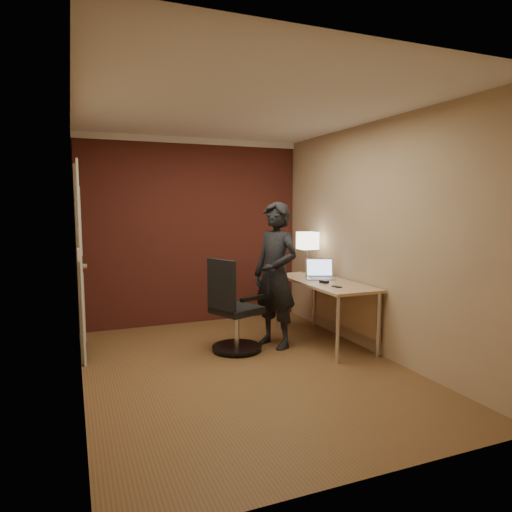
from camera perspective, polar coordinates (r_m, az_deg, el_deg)
name	(u,v)px	position (r m, az deg, el deg)	size (l,w,h in m)	color
room	(180,225)	(5.79, -9.47, 3.89)	(4.00, 4.00, 4.00)	brown
desk	(330,291)	(5.44, 9.21, -4.38)	(0.60, 1.50, 0.73)	tan
desk_lamp	(308,241)	(5.92, 6.46, 1.85)	(0.22, 0.22, 0.54)	silver
laptop	(320,273)	(5.57, 7.97, -2.11)	(0.40, 0.36, 0.23)	silver
mouse	(324,282)	(5.24, 8.52, -3.19)	(0.06, 0.10, 0.03)	black
phone	(337,287)	(5.01, 10.06, -3.79)	(0.06, 0.12, 0.01)	black
office_chair	(232,312)	(5.02, -2.99, -7.01)	(0.60, 0.65, 1.02)	black
person	(276,275)	(5.17, 2.46, -2.39)	(0.60, 0.39, 1.65)	black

